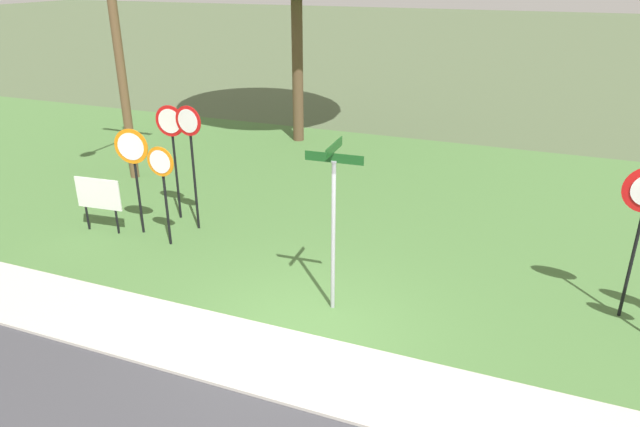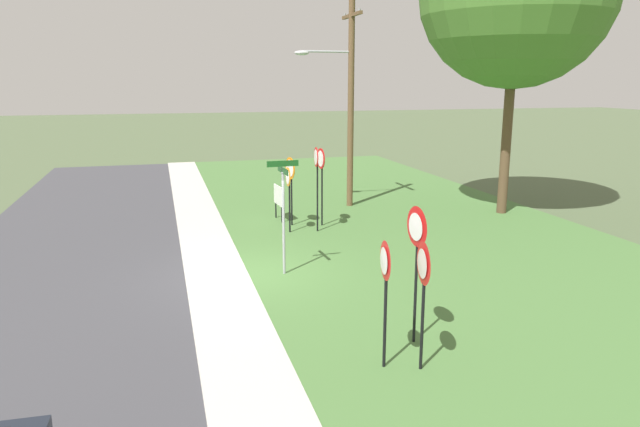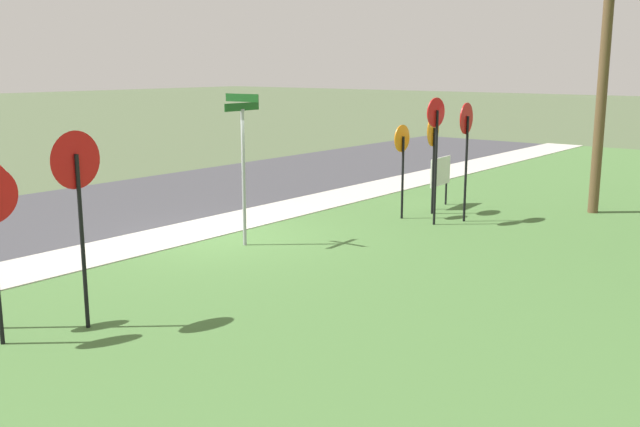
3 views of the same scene
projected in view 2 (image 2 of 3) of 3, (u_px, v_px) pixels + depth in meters
name	position (u px, v px, depth m)	size (l,w,h in m)	color
ground_plane	(248.00, 275.00, 15.02)	(160.00, 160.00, 0.00)	#4C5B3D
road_asphalt	(48.00, 293.00, 13.77)	(44.00, 6.40, 0.01)	#3D3D42
sidewalk_strip	(217.00, 277.00, 14.81)	(44.00, 1.60, 0.06)	#BCB7AD
grass_median	(456.00, 256.00, 16.58)	(44.00, 12.00, 0.04)	#477038
stop_sign_near_left	(290.00, 176.00, 19.73)	(0.75, 0.16, 2.37)	black
stop_sign_near_right	(317.00, 172.00, 18.87)	(0.64, 0.11, 2.81)	black
stop_sign_far_left	(289.00, 186.00, 18.84)	(0.62, 0.09, 2.17)	black
stop_sign_far_center	(321.00, 170.00, 19.66)	(0.70, 0.11, 2.68)	black
yield_sign_near_left	(384.00, 275.00, 9.77)	(0.69, 0.12, 2.29)	black
yield_sign_near_right	(423.00, 276.00, 9.69)	(0.74, 0.13, 2.30)	black
yield_sign_far_left	(416.00, 241.00, 10.67)	(0.77, 0.11, 2.67)	black
street_name_post	(283.00, 207.00, 14.67)	(0.96, 0.82, 2.96)	#9EA0A8
utility_pole	(347.00, 92.00, 22.25)	(2.10, 2.35, 8.31)	brown
notice_board	(279.00, 197.00, 20.67)	(1.10, 0.12, 1.25)	black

